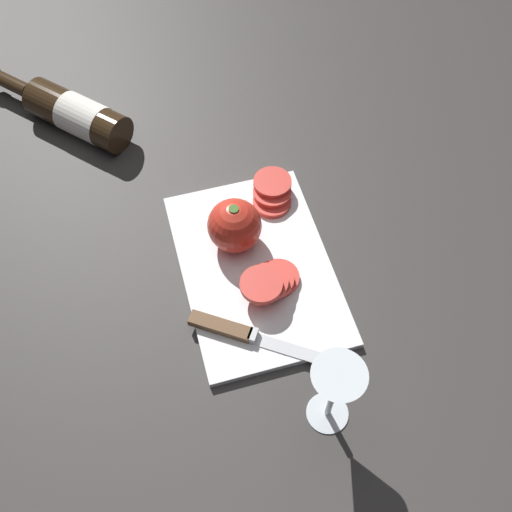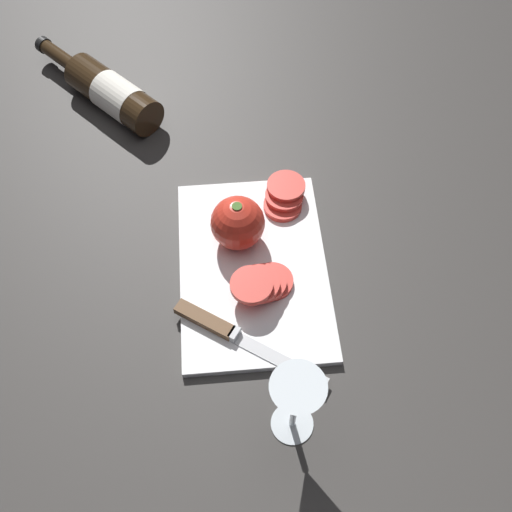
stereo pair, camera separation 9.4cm
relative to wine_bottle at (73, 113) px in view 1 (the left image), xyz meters
The scene contains 8 objects.
ground_plane 0.40m from the wine_bottle, 30.71° to the left, with size 3.00×3.00×0.00m, color #383533.
cutting_board 0.47m from the wine_bottle, 31.23° to the left, with size 0.35×0.24×0.01m.
wine_bottle is the anchor object (origin of this frame).
wine_glass 0.72m from the wine_bottle, 22.85° to the left, with size 0.07×0.07×0.15m.
whole_tomato 0.41m from the wine_bottle, 33.09° to the left, with size 0.09×0.09×0.09m.
knife 0.54m from the wine_bottle, 19.73° to the left, with size 0.16×0.22×0.01m.
tomato_slice_stack_near 0.51m from the wine_bottle, 29.68° to the left, with size 0.09×0.10×0.04m.
tomato_slice_stack_far 0.41m from the wine_bottle, 48.29° to the left, with size 0.09×0.07×0.03m.
Camera 1 is at (0.54, -0.10, 0.84)m, focal length 42.00 mm.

